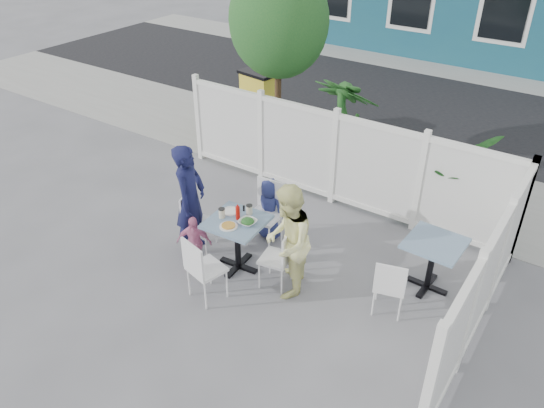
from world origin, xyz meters
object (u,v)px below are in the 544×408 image
Objects in this scene: chair_right at (281,255)px; chair_back at (267,208)px; utility_cabinet at (260,105)px; chair_left at (195,217)px; boy at (270,209)px; main_table at (237,231)px; chair_near at (201,266)px; toddler at (194,243)px; woman at (288,242)px; spare_table at (433,253)px; man at (190,200)px.

chair_back is at bearing 34.66° from chair_right.
utility_cabinet is 4.16m from chair_left.
chair_right is at bearing 138.25° from boy.
boy is (-0.78, 0.87, -0.02)m from chair_right.
chair_near is (0.03, -0.79, -0.07)m from main_table.
chair_left is at bearing 100.86° from toddler.
main_table is at bearing 80.70° from chair_right.
toddler is (-1.21, -0.35, -0.09)m from chair_right.
chair_near is at bearing 99.54° from boy.
chair_left is at bearing 54.01° from boy.
woman is (0.86, -0.78, 0.21)m from chair_back.
chair_right is (3.09, -3.90, -0.14)m from utility_cabinet.
man reaches higher than spare_table.
chair_back is at bearing -156.39° from woman.
woman is 1.30m from boy.
man is at bearing -161.03° from spare_table.
toddler is (-0.50, -0.34, -0.19)m from main_table.
main_table is 0.72m from chair_right.
spare_table is 0.80× the size of chair_near.
spare_table is 0.48× the size of woman.
main_table is 0.86× the size of chair_near.
chair_back is (-0.74, 0.75, 0.07)m from chair_right.
woman is 1.41m from toddler.
boy reaches higher than main_table.
woman is (3.21, -3.93, 0.13)m from utility_cabinet.
utility_cabinet is 5.07m from woman.
chair_near is (-0.69, -0.80, 0.03)m from chair_right.
chair_near is at bearing -152.32° from man.
woman is at bearing 72.64° from chair_left.
man is 1.07× the size of woman.
man is 1.64m from woman.
spare_table is 0.85× the size of chair_left.
chair_left is 1.06m from chair_back.
man reaches higher than main_table.
main_table is at bearing -108.69° from man.
toddler is (-2.87, -1.42, -0.16)m from spare_table.
chair_back reaches higher than spare_table.
toddler is at bearing 76.83° from boy.
woman is at bearing -1.37° from main_table.
utility_cabinet is 3.93m from chair_back.
chair_left is 0.95× the size of chair_near.
chair_back is at bearing 105.55° from chair_near.
chair_left is at bearing 37.70° from chair_back.
woman reaches higher than chair_right.
chair_near reaches higher than chair_right.
chair_left is 0.33m from man.
chair_left is 1.12m from boy.
spare_table is 0.89× the size of toddler.
toddler is at bearing 62.74° from chair_back.
spare_table is 0.75× the size of chair_back.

